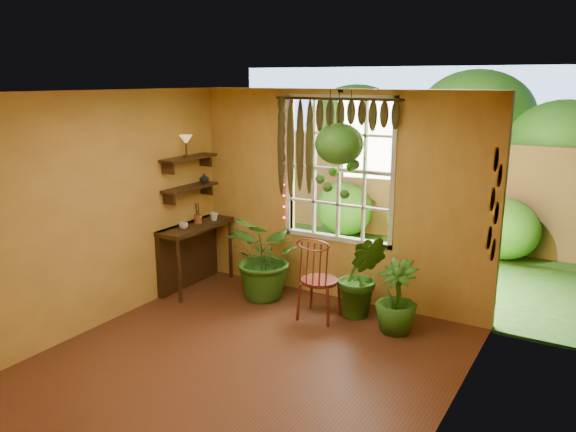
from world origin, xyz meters
name	(u,v)px	position (x,y,z in m)	size (l,w,h in m)	color
floor	(236,370)	(0.00, 0.00, 0.00)	(4.50, 4.50, 0.00)	#5C2D1A
ceiling	(229,92)	(0.00, 0.00, 2.70)	(4.50, 4.50, 0.00)	white
wall_back	(337,197)	(0.00, 2.25, 1.35)	(4.00, 4.00, 0.00)	gold
wall_left	(88,214)	(-2.00, 0.00, 1.35)	(4.50, 4.50, 0.00)	gold
wall_right	(446,277)	(2.00, 0.00, 1.35)	(4.50, 4.50, 0.00)	gold
window	(339,170)	(0.00, 2.28, 1.70)	(1.52, 0.10, 1.86)	silver
valance_vine	(330,124)	(-0.08, 2.16, 2.28)	(1.70, 0.12, 1.10)	#38230F
string_lights	(284,162)	(-0.76, 2.19, 1.75)	(0.03, 0.03, 1.54)	#FF2633
wall_plates	(493,206)	(1.98, 1.79, 1.55)	(0.04, 0.32, 1.10)	#F8EFCB
counter_ledge	(191,248)	(-1.91, 1.60, 0.55)	(0.40, 1.20, 0.90)	#38230F
shelf_lower	(190,188)	(-1.88, 1.60, 1.40)	(0.25, 0.90, 0.04)	#38230F
shelf_upper	(189,158)	(-1.88, 1.60, 1.80)	(0.25, 0.90, 0.04)	#38230F
backyard	(452,160)	(0.24, 6.87, 1.28)	(14.00, 10.00, 12.00)	#214E16
windsor_chair	(318,291)	(0.12, 1.52, 0.35)	(0.48, 0.51, 1.19)	maroon
potted_plant_left	(267,258)	(-0.75, 1.73, 0.57)	(1.02, 0.88, 1.13)	#1A5216
potted_plant_mid	(362,276)	(0.55, 1.83, 0.52)	(0.57, 0.46, 1.04)	#1A5216
potted_plant_right	(396,297)	(1.05, 1.64, 0.42)	(0.48, 0.48, 0.85)	#1A5216
hanging_basket	(339,151)	(0.20, 1.86, 1.99)	(0.57, 0.57, 1.26)	black
cup_a	(183,226)	(-1.78, 1.33, 0.95)	(0.12, 0.12, 0.09)	silver
cup_b	(214,217)	(-1.72, 1.89, 0.95)	(0.12, 0.12, 0.11)	beige
brush_jar	(198,213)	(-1.80, 1.65, 1.04)	(0.10, 0.10, 0.37)	brown
shelf_vase	(204,178)	(-1.87, 1.90, 1.48)	(0.13, 0.13, 0.13)	#B2AD99
tiffany_lamp	(186,141)	(-1.86, 1.54, 2.03)	(0.17, 0.17, 0.29)	brown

